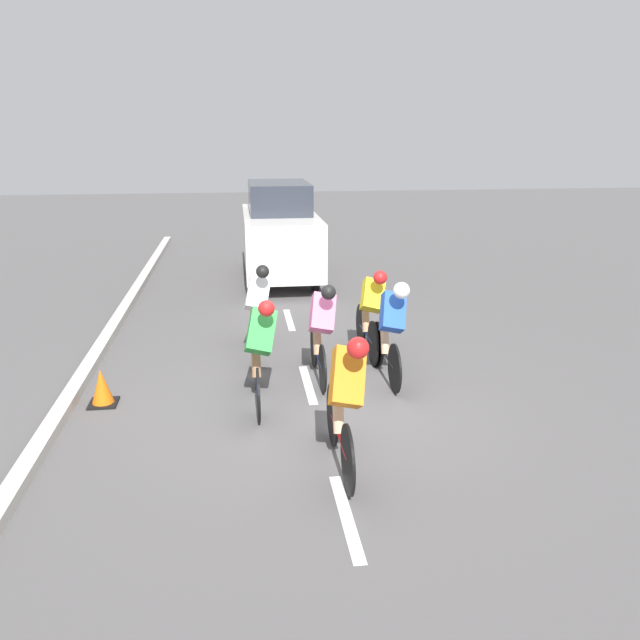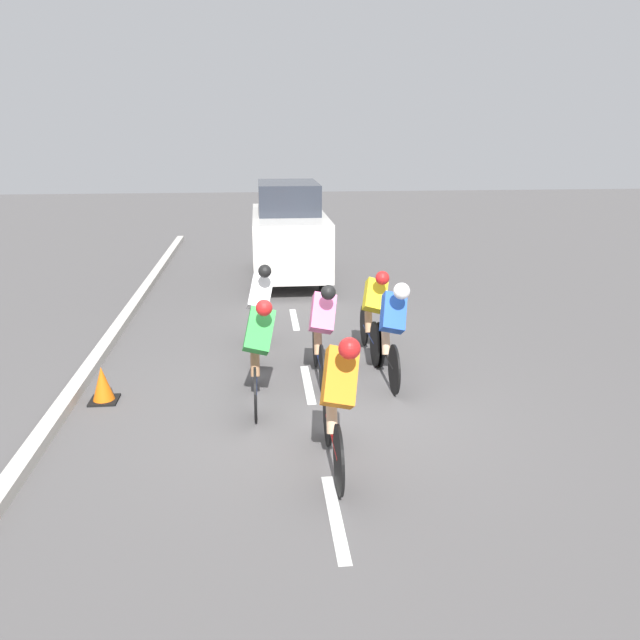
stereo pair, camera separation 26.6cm
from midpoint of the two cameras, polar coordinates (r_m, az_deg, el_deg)
The scene contains 13 objects.
ground_plane at distance 8.33m, azimuth 0.16°, elevation -7.59°, with size 60.00×60.00×0.00m, color #565454.
lane_stripe_near at distance 6.11m, azimuth 2.71°, elevation -17.50°, with size 0.12×1.40×0.01m, color white.
lane_stripe_mid at distance 8.91m, azimuth -0.26°, elevation -5.87°, with size 0.12×1.40×0.01m, color white.
lane_stripe_far at distance 11.92m, azimuth -1.71°, elevation 0.06°, with size 0.12×1.40×0.01m, color white.
curb at distance 9.18m, azimuth -20.68°, elevation -5.87°, with size 0.20×25.27×0.14m, color beige.
cyclist_yellow at distance 9.82m, azimuth 5.65°, elevation 0.84°, with size 0.44×1.66×1.44m.
cyclist_white at distance 9.84m, azimuth -4.80°, elevation 1.10°, with size 0.46×1.77×1.53m.
cyclist_pink at distance 8.81m, azimuth 0.99°, elevation -0.87°, with size 0.42×1.66×1.47m.
cyclist_orange at distance 6.46m, azimuth 2.81°, elevation -7.26°, with size 0.43×1.73×1.56m.
cyclist_blue at distance 8.84m, azimuth 7.40°, elevation -0.76°, with size 0.43×1.73×1.50m.
cyclist_green at distance 8.03m, azimuth -4.75°, elevation -2.65°, with size 0.45×1.72×1.49m.
support_car at distance 15.06m, azimuth -2.35°, elevation 8.03°, with size 1.70×4.15×2.30m.
traffic_cone at distance 8.72m, azimuth -18.44°, elevation -5.66°, with size 0.36×0.36×0.49m.
Camera 2 is at (0.64, 7.56, 3.45)m, focal length 35.00 mm.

